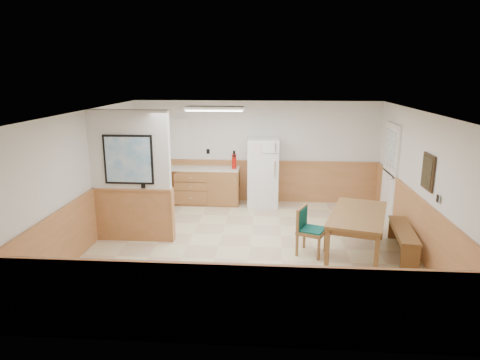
# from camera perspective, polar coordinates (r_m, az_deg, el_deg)

# --- Properties ---
(ground) EXTENTS (6.00, 6.00, 0.00)m
(ground) POSITION_cam_1_polar(r_m,az_deg,el_deg) (8.07, 1.33, -8.87)
(ground) COLOR beige
(ground) RESTS_ON ground
(ceiling) EXTENTS (6.00, 6.00, 0.02)m
(ceiling) POSITION_cam_1_polar(r_m,az_deg,el_deg) (7.46, 1.44, 9.12)
(ceiling) COLOR silver
(ceiling) RESTS_ON back_wall
(back_wall) EXTENTS (6.00, 0.02, 2.50)m
(back_wall) POSITION_cam_1_polar(r_m,az_deg,el_deg) (10.60, 2.18, 3.76)
(back_wall) COLOR silver
(back_wall) RESTS_ON ground
(right_wall) EXTENTS (0.02, 6.00, 2.50)m
(right_wall) POSITION_cam_1_polar(r_m,az_deg,el_deg) (8.10, 23.09, -0.59)
(right_wall) COLOR silver
(right_wall) RESTS_ON ground
(left_wall) EXTENTS (0.02, 6.00, 2.50)m
(left_wall) POSITION_cam_1_polar(r_m,az_deg,el_deg) (8.36, -19.62, 0.15)
(left_wall) COLOR silver
(left_wall) RESTS_ON ground
(wainscot_back) EXTENTS (6.00, 0.04, 1.00)m
(wainscot_back) POSITION_cam_1_polar(r_m,az_deg,el_deg) (10.74, 2.14, -0.20)
(wainscot_back) COLOR #C3784E
(wainscot_back) RESTS_ON ground
(wainscot_right) EXTENTS (0.04, 6.00, 1.00)m
(wainscot_right) POSITION_cam_1_polar(r_m,az_deg,el_deg) (8.30, 22.47, -5.60)
(wainscot_right) COLOR #C3784E
(wainscot_right) RESTS_ON ground
(wainscot_left) EXTENTS (0.04, 6.00, 1.00)m
(wainscot_left) POSITION_cam_1_polar(r_m,az_deg,el_deg) (8.55, -19.08, -4.74)
(wainscot_left) COLOR #C3784E
(wainscot_left) RESTS_ON ground
(partition_wall) EXTENTS (1.50, 0.20, 2.50)m
(partition_wall) POSITION_cam_1_polar(r_m,az_deg,el_deg) (8.27, -14.31, 0.27)
(partition_wall) COLOR silver
(partition_wall) RESTS_ON ground
(kitchen_counter) EXTENTS (2.20, 0.61, 1.00)m
(kitchen_counter) POSITION_cam_1_polar(r_m,az_deg,el_deg) (10.57, -4.48, -0.68)
(kitchen_counter) COLOR olive
(kitchen_counter) RESTS_ON ground
(exterior_door) EXTENTS (0.07, 1.02, 2.15)m
(exterior_door) POSITION_cam_1_polar(r_m,az_deg,el_deg) (9.90, 19.34, 1.07)
(exterior_door) COLOR white
(exterior_door) RESTS_ON ground
(kitchen_window) EXTENTS (0.80, 0.04, 1.00)m
(kitchen_window) POSITION_cam_1_polar(r_m,az_deg,el_deg) (10.80, -9.06, 5.41)
(kitchen_window) COLOR white
(kitchen_window) RESTS_ON back_wall
(wall_painting) EXTENTS (0.04, 0.50, 0.60)m
(wall_painting) POSITION_cam_1_polar(r_m,az_deg,el_deg) (7.75, 23.76, 1.00)
(wall_painting) COLOR #362615
(wall_painting) RESTS_ON right_wall
(fluorescent_fixture) EXTENTS (1.20, 0.30, 0.09)m
(fluorescent_fixture) POSITION_cam_1_polar(r_m,az_deg,el_deg) (8.82, -3.41, 9.51)
(fluorescent_fixture) COLOR white
(fluorescent_fixture) RESTS_ON ceiling
(refrigerator) EXTENTS (0.76, 0.74, 1.65)m
(refrigerator) POSITION_cam_1_polar(r_m,az_deg,el_deg) (10.32, 3.04, 1.05)
(refrigerator) COLOR white
(refrigerator) RESTS_ON ground
(dining_table) EXTENTS (1.36, 1.97, 0.75)m
(dining_table) POSITION_cam_1_polar(r_m,az_deg,el_deg) (7.86, 15.44, -4.90)
(dining_table) COLOR #905E34
(dining_table) RESTS_ON ground
(dining_bench) EXTENTS (0.49, 1.49, 0.45)m
(dining_bench) POSITION_cam_1_polar(r_m,az_deg,el_deg) (8.24, 20.96, -6.80)
(dining_bench) COLOR #905E34
(dining_bench) RESTS_ON ground
(dining_chair) EXTENTS (0.75, 0.64, 0.85)m
(dining_chair) POSITION_cam_1_polar(r_m,az_deg,el_deg) (7.71, 8.93, -6.19)
(dining_chair) COLOR #905E34
(dining_chair) RESTS_ON ground
(fire_extinguisher) EXTENTS (0.12, 0.12, 0.44)m
(fire_extinguisher) POSITION_cam_1_polar(r_m,az_deg,el_deg) (10.30, -0.79, 2.58)
(fire_extinguisher) COLOR #B11009
(fire_extinguisher) RESTS_ON kitchen_counter
(soap_bottle) EXTENTS (0.09, 0.09, 0.22)m
(soap_bottle) POSITION_cam_1_polar(r_m,az_deg,el_deg) (10.64, -10.54, 2.27)
(soap_bottle) COLOR green
(soap_bottle) RESTS_ON kitchen_counter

